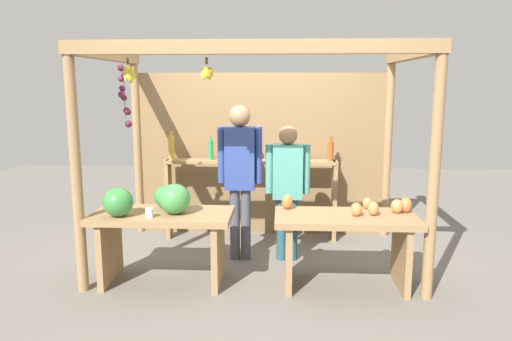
% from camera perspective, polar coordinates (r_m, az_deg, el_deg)
% --- Properties ---
extents(ground_plane, '(12.00, 12.00, 0.00)m').
position_cam_1_polar(ground_plane, '(5.47, 0.11, -10.34)').
color(ground_plane, slate).
rests_on(ground_plane, ground).
extents(market_stall, '(3.31, 1.98, 2.29)m').
position_cam_1_polar(market_stall, '(5.59, 0.21, 4.18)').
color(market_stall, '#99754C').
rests_on(market_stall, ground).
extents(fruit_counter_left, '(1.34, 0.70, 0.99)m').
position_cam_1_polar(fruit_counter_left, '(4.73, -11.40, -5.69)').
color(fruit_counter_left, '#99754C').
rests_on(fruit_counter_left, ground).
extents(fruit_counter_right, '(1.34, 0.64, 0.85)m').
position_cam_1_polar(fruit_counter_right, '(4.68, 10.74, -7.21)').
color(fruit_counter_right, '#99754C').
rests_on(fruit_counter_right, ground).
extents(bottle_shelf_unit, '(2.12, 0.22, 1.35)m').
position_cam_1_polar(bottle_shelf_unit, '(5.94, -0.70, -0.72)').
color(bottle_shelf_unit, '#99754C').
rests_on(bottle_shelf_unit, ground).
extents(vendor_man, '(0.48, 0.23, 1.70)m').
position_cam_1_polar(vendor_man, '(5.18, -1.91, 0.33)').
color(vendor_man, '#484B57').
rests_on(vendor_man, ground).
extents(vendor_woman, '(0.48, 0.20, 1.49)m').
position_cam_1_polar(vendor_woman, '(5.20, 3.77, -1.32)').
color(vendor_woman, '#28525E').
rests_on(vendor_woman, ground).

